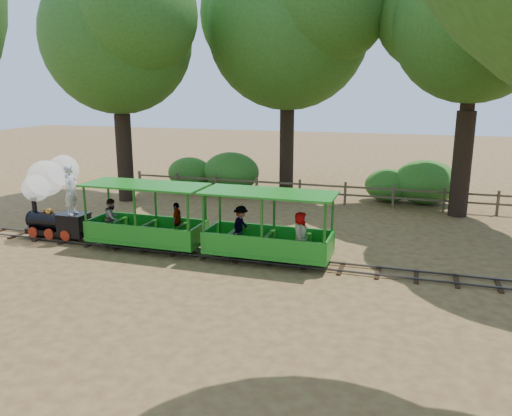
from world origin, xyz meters
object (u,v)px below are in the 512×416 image
(locomotive, at_px, (52,191))
(carriage_front, at_px, (144,224))
(carriage_rear, at_px, (267,235))
(fence, at_px, (322,190))

(locomotive, distance_m, carriage_front, 3.51)
(locomotive, height_order, carriage_rear, locomotive)
(fence, bearing_deg, carriage_rear, -90.97)
(locomotive, relative_size, carriage_rear, 0.76)
(carriage_front, height_order, fence, carriage_front)
(carriage_rear, xyz_separation_m, fence, (0.13, 8.01, -0.24))
(carriage_front, height_order, carriage_rear, same)
(carriage_front, xyz_separation_m, fence, (4.11, 8.02, -0.22))
(locomotive, bearing_deg, carriage_rear, -0.54)
(locomotive, xyz_separation_m, carriage_rear, (7.39, -0.07, -0.80))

